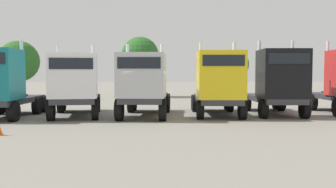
% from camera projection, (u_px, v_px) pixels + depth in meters
% --- Properties ---
extents(ground, '(200.00, 200.00, 0.00)m').
position_uv_depth(ground, '(147.00, 119.00, 18.91)').
color(ground, gray).
extents(semi_truck_white, '(2.87, 6.50, 4.00)m').
position_uv_depth(semi_truck_white, '(75.00, 84.00, 19.66)').
color(semi_truck_white, '#333338').
rests_on(semi_truck_white, ground).
extents(semi_truck_silver, '(3.52, 6.78, 4.03)m').
position_uv_depth(semi_truck_silver, '(144.00, 85.00, 19.48)').
color(semi_truck_silver, '#333338').
rests_on(semi_truck_silver, ground).
extents(semi_truck_yellow, '(3.30, 6.62, 4.17)m').
position_uv_depth(semi_truck_yellow, '(219.00, 84.00, 19.92)').
color(semi_truck_yellow, '#333338').
rests_on(semi_truck_yellow, ground).
extents(semi_truck_black, '(3.30, 6.69, 4.29)m').
position_uv_depth(semi_truck_black, '(278.00, 83.00, 20.32)').
color(semi_truck_black, '#333338').
rests_on(semi_truck_black, ground).
extents(oak_far_left, '(4.08, 4.08, 5.74)m').
position_uv_depth(oak_far_left, '(19.00, 61.00, 36.13)').
color(oak_far_left, '#4C3823').
rests_on(oak_far_left, ground).
extents(oak_far_centre, '(3.92, 3.92, 6.31)m').
position_uv_depth(oak_far_centre, '(140.00, 56.00, 37.84)').
color(oak_far_centre, '#4C3823').
rests_on(oak_far_centre, ground).
extents(oak_far_right, '(2.98, 2.98, 4.88)m').
position_uv_depth(oak_far_right, '(234.00, 64.00, 36.38)').
color(oak_far_right, '#4C3823').
rests_on(oak_far_right, ground).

